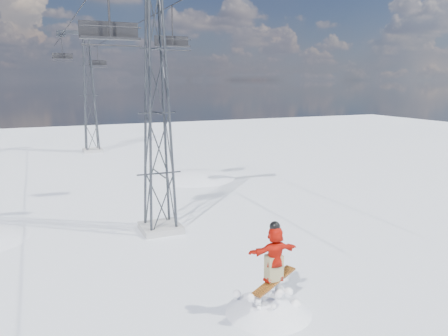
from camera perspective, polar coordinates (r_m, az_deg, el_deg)
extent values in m
plane|color=white|center=(13.67, -2.26, -19.01)|extent=(120.00, 120.00, 0.00)
sphere|color=white|center=(34.86, -3.74, -16.73)|extent=(20.00, 20.00, 20.00)
cube|color=#999999|center=(20.79, -8.27, -7.72)|extent=(1.80, 1.80, 0.30)
cube|color=#999999|center=(44.81, -16.78, 2.22)|extent=(1.80, 1.80, 0.30)
cube|color=#31353A|center=(44.50, -17.62, 16.47)|extent=(5.00, 0.35, 0.35)
cube|color=#31353A|center=(44.29, -20.55, 16.05)|extent=(0.80, 0.25, 0.50)
cube|color=#31353A|center=(44.79, -14.70, 16.33)|extent=(0.80, 0.25, 0.50)
cylinder|color=black|center=(30.89, -19.01, 18.12)|extent=(0.06, 51.00, 0.06)
cylinder|color=black|center=(31.60, -10.62, 18.36)|extent=(0.06, 51.00, 0.06)
cube|color=#B76218|center=(13.30, 6.57, -14.44)|extent=(1.70, 0.96, 0.36)
imported|color=red|center=(12.95, 6.65, -11.04)|extent=(1.56, 0.55, 1.66)
cube|color=#8D8357|center=(13.13, 6.61, -12.85)|extent=(0.48, 0.37, 0.77)
sphere|color=black|center=(12.67, 6.74, -7.65)|extent=(0.31, 0.31, 0.31)
cylinder|color=black|center=(17.55, -14.83, 19.99)|extent=(0.09, 0.09, 2.41)
cube|color=black|center=(17.40, -14.62, 16.08)|extent=(2.19, 0.49, 0.09)
cube|color=black|center=(17.67, -14.81, 17.06)|extent=(2.19, 0.07, 0.60)
cylinder|color=black|center=(17.11, -14.43, 15.25)|extent=(2.19, 0.07, 0.07)
cylinder|color=black|center=(17.12, -14.51, 17.45)|extent=(2.19, 0.05, 0.05)
cylinder|color=black|center=(24.87, -6.76, 17.97)|extent=(0.08, 0.08, 2.11)
cube|color=black|center=(24.77, -6.70, 15.54)|extent=(1.92, 0.43, 0.08)
cube|color=black|center=(25.00, -6.86, 16.16)|extent=(1.92, 0.06, 0.53)
cylinder|color=black|center=(24.53, -6.52, 15.03)|extent=(1.92, 0.06, 0.06)
cylinder|color=black|center=(24.53, -6.52, 16.38)|extent=(1.92, 0.05, 0.05)
cylinder|color=black|center=(43.75, -20.40, 14.55)|extent=(0.07, 0.07, 2.00)
cube|color=black|center=(43.70, -20.31, 13.25)|extent=(1.82, 0.41, 0.07)
cube|color=black|center=(43.91, -20.35, 13.59)|extent=(1.82, 0.05, 0.50)
cylinder|color=black|center=(43.46, -20.27, 12.96)|extent=(1.82, 0.05, 0.05)
cylinder|color=black|center=(43.44, -20.32, 13.68)|extent=(1.82, 0.05, 0.05)
cylinder|color=black|center=(53.57, -16.18, 13.97)|extent=(0.08, 0.08, 2.23)
cube|color=black|center=(53.52, -16.12, 12.79)|extent=(2.02, 0.46, 0.08)
cube|color=black|center=(53.76, -16.17, 13.10)|extent=(2.02, 0.06, 0.56)
cylinder|color=black|center=(53.27, -16.07, 12.52)|extent=(2.02, 0.06, 0.06)
cylinder|color=black|center=(53.24, -16.09, 13.18)|extent=(2.02, 0.05, 0.05)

